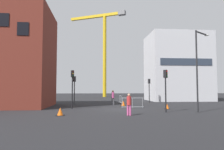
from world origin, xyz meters
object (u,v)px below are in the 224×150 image
(pedestrian_waiting, at_px, (129,103))
(traffic_cone_orange, at_px, (123,104))
(streetlamp_tall, at_px, (198,63))
(pedestrian_walking, at_px, (113,96))
(traffic_cone_striped, at_px, (60,112))
(traffic_light_far, at_px, (149,86))
(traffic_cone_on_verge, at_px, (167,107))
(traffic_light_verge, at_px, (72,83))
(traffic_light_crosswalk, at_px, (74,85))
(construction_crane, at_px, (104,41))
(traffic_light_island, at_px, (166,83))

(pedestrian_waiting, height_order, traffic_cone_orange, pedestrian_waiting)
(pedestrian_waiting, bearing_deg, streetlamp_tall, 15.81)
(pedestrian_walking, bearing_deg, traffic_cone_striped, -115.39)
(traffic_light_far, height_order, traffic_cone_orange, traffic_light_far)
(pedestrian_walking, distance_m, traffic_cone_on_verge, 7.73)
(traffic_light_far, bearing_deg, traffic_light_verge, -138.76)
(traffic_cone_orange, bearing_deg, streetlamp_tall, -52.21)
(traffic_light_crosswalk, height_order, pedestrian_waiting, traffic_light_crosswalk)
(traffic_light_far, xyz_separation_m, traffic_light_verge, (-10.35, -9.07, 0.24))
(pedestrian_waiting, relative_size, traffic_cone_orange, 2.69)
(construction_crane, distance_m, traffic_cone_orange, 33.70)
(streetlamp_tall, distance_m, traffic_cone_striped, 12.48)
(traffic_light_island, relative_size, pedestrian_waiting, 2.22)
(pedestrian_walking, bearing_deg, traffic_cone_on_verge, -50.02)
(traffic_light_island, xyz_separation_m, traffic_light_crosswalk, (-8.68, 9.83, -0.02))
(traffic_light_island, xyz_separation_m, traffic_cone_orange, (-2.74, 7.11, -2.20))
(pedestrian_walking, relative_size, traffic_cone_on_verge, 3.59)
(streetlamp_tall, xyz_separation_m, traffic_light_island, (-2.94, 0.21, -1.82))
(traffic_light_far, distance_m, traffic_cone_striped, 18.22)
(streetlamp_tall, xyz_separation_m, traffic_light_far, (-0.99, 13.09, -1.92))
(traffic_light_island, bearing_deg, traffic_light_far, 81.42)
(traffic_light_verge, relative_size, traffic_cone_on_verge, 7.57)
(traffic_light_verge, distance_m, traffic_cone_orange, 6.96)
(traffic_light_crosswalk, distance_m, traffic_cone_striped, 11.72)
(traffic_light_crosswalk, bearing_deg, traffic_cone_orange, -24.63)
(traffic_light_crosswalk, xyz_separation_m, pedestrian_walking, (4.87, -1.01, -1.38))
(traffic_light_far, height_order, traffic_cone_striped, traffic_light_far)
(construction_crane, height_order, traffic_cone_on_verge, construction_crane)
(traffic_light_verge, xyz_separation_m, traffic_cone_on_verge, (9.54, -0.88, -2.39))
(streetlamp_tall, height_order, traffic_light_far, streetlamp_tall)
(traffic_light_island, height_order, traffic_cone_on_verge, traffic_light_island)
(traffic_cone_on_verge, distance_m, traffic_cone_orange, 5.69)
(construction_crane, distance_m, pedestrian_waiting, 41.96)
(traffic_cone_on_verge, bearing_deg, traffic_light_crosswalk, 144.87)
(traffic_light_verge, height_order, pedestrian_waiting, traffic_light_verge)
(streetlamp_tall, height_order, traffic_light_verge, streetlamp_tall)
(pedestrian_walking, relative_size, pedestrian_waiting, 1.11)
(construction_crane, xyz_separation_m, pedestrian_walking, (-0.29, -28.85, -13.37))
(construction_crane, xyz_separation_m, traffic_light_verge, (-4.88, -33.86, -11.83))
(traffic_light_crosswalk, xyz_separation_m, pedestrian_waiting, (5.09, -11.89, -1.51))
(traffic_light_verge, bearing_deg, traffic_light_island, -24.40)
(traffic_light_crosswalk, relative_size, traffic_light_far, 1.04)
(traffic_cone_orange, bearing_deg, traffic_cone_striped, -124.56)
(traffic_light_far, xyz_separation_m, pedestrian_walking, (-5.75, -4.07, -1.30))
(pedestrian_waiting, bearing_deg, traffic_light_crosswalk, 113.17)
(construction_crane, distance_m, traffic_light_far, 28.11)
(construction_crane, height_order, traffic_light_crosswalk, construction_crane)
(pedestrian_waiting, bearing_deg, traffic_light_verge, 129.35)
(streetlamp_tall, xyz_separation_m, traffic_cone_on_verge, (-1.80, 3.14, -4.07))
(traffic_light_island, xyz_separation_m, traffic_cone_on_verge, (1.13, 2.93, -2.25))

